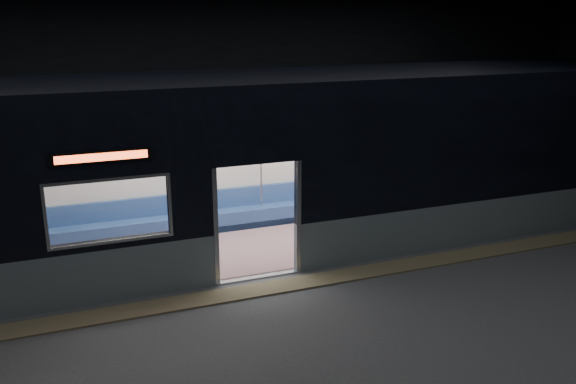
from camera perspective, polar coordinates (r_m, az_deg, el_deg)
station_floor at (r=9.87m, az=-0.80°, el=-10.38°), size 24.00×14.00×0.01m
station_envelope at (r=8.85m, az=-0.89°, el=11.35°), size 24.00×14.00×5.00m
tactile_strip at (r=10.33m, az=-1.89°, el=-9.00°), size 22.80×0.50×0.03m
metro_car at (r=11.53m, az=-5.31°, el=3.30°), size 18.00×3.04×3.35m
passenger at (r=13.83m, az=6.10°, el=0.87°), size 0.38×0.64×1.29m
handbag at (r=13.68m, az=6.43°, el=0.25°), size 0.29×0.26×0.14m
transit_map at (r=14.54m, az=10.06°, el=4.28°), size 0.94×0.03×0.61m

